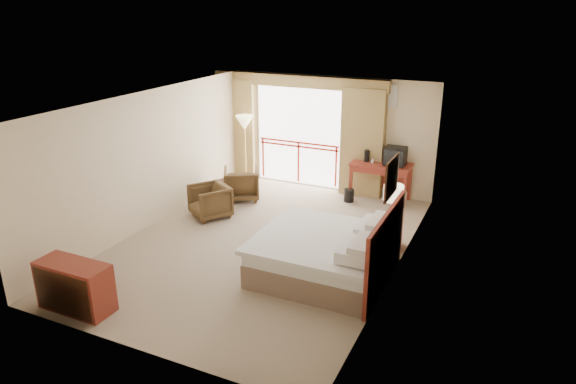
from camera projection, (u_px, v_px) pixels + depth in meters
The scene contains 29 objects.
floor at pixel (263, 243), 9.68m from camera, with size 7.00×7.00×0.00m, color gray.
ceiling at pixel (261, 101), 8.75m from camera, with size 7.00×7.00×0.00m, color white.
wall_back at pixel (330, 133), 12.20m from camera, with size 5.00×5.00×0.00m, color beige.
wall_front at pixel (129, 258), 6.23m from camera, with size 5.00×5.00×0.00m, color beige.
wall_left at pixel (151, 159), 10.20m from camera, with size 7.00×7.00×0.00m, color beige.
wall_right at pixel (400, 196), 8.23m from camera, with size 7.00×7.00×0.00m, color beige.
balcony_door at pixel (299, 136), 12.55m from camera, with size 2.40×2.40×0.00m, color white.
balcony_railing at pixel (299, 152), 12.66m from camera, with size 2.09×0.03×1.02m.
curtain_left at pixel (238, 129), 13.07m from camera, with size 1.00×0.26×2.50m, color olive.
curtain_right at pixel (362, 143), 11.77m from camera, with size 1.00×0.26×2.50m, color olive.
valance at pixel (298, 81), 11.99m from camera, with size 4.40×0.22×0.28m, color olive.
hvac_vent at pixel (386, 95), 11.31m from camera, with size 0.50×0.04×0.50m, color silver.
bed at pixel (327, 254), 8.45m from camera, with size 2.13×2.06×0.97m.
headboard at pixel (385, 250), 7.98m from camera, with size 0.06×2.10×1.30m, color maroon.
framed_art at pixel (391, 177), 7.56m from camera, with size 0.04×0.72×0.60m.
nightstand at pixel (390, 233), 9.48m from camera, with size 0.38×0.45×0.54m, color maroon.
table_lamp at pixel (393, 194), 9.26m from camera, with size 0.36×0.36×0.63m.
phone at pixel (386, 220), 9.26m from camera, with size 0.17×0.13×0.08m, color black.
desk at pixel (382, 171), 11.65m from camera, with size 1.34×0.65×0.88m.
tv at pixel (395, 156), 11.34m from camera, with size 0.46×0.37×0.42m.
coffee_maker at pixel (367, 156), 11.62m from camera, with size 0.12×0.12×0.27m, color black.
cup at pixel (372, 161), 11.55m from camera, with size 0.06×0.06×0.09m, color white.
wastebasket at pixel (349, 195), 11.69m from camera, with size 0.23×0.23×0.29m, color black.
armchair_far at pixel (242, 199), 11.91m from camera, with size 0.77×0.80×0.73m, color #402E1A.
armchair_near at pixel (211, 216), 10.91m from camera, with size 0.74×0.76×0.69m, color #402E1A.
side_table at pixel (229, 187), 11.65m from camera, with size 0.45×0.45×0.49m.
book at pixel (228, 180), 11.60m from camera, with size 0.18×0.24×0.02m, color white.
floor_lamp at pixel (245, 125), 12.49m from camera, with size 0.44×0.44×1.71m.
dresser at pixel (75, 286), 7.49m from camera, with size 1.13×0.48×0.75m.
Camera 1 is at (4.09, -7.75, 4.26)m, focal length 32.00 mm.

